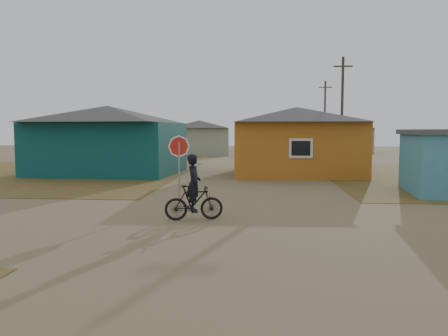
% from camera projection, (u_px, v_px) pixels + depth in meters
% --- Properties ---
extents(ground, '(120.00, 120.00, 0.00)m').
position_uv_depth(ground, '(243.00, 226.00, 11.71)').
color(ground, olive).
extents(grass_nw, '(20.00, 18.00, 0.00)m').
position_uv_depth(grass_nw, '(16.00, 174.00, 25.80)').
color(grass_nw, brown).
rests_on(grass_nw, ground).
extents(house_teal, '(8.93, 7.08, 4.00)m').
position_uv_depth(house_teal, '(108.00, 139.00, 25.65)').
color(house_teal, '#0B3F3D').
rests_on(house_teal, ground).
extents(house_yellow, '(7.72, 6.76, 3.90)m').
position_uv_depth(house_yellow, '(296.00, 140.00, 25.22)').
color(house_yellow, '#B5681B').
rests_on(house_yellow, ground).
extents(house_pale_west, '(7.04, 6.15, 3.60)m').
position_uv_depth(house_pale_west, '(199.00, 137.00, 45.81)').
color(house_pale_west, gray).
rests_on(house_pale_west, ground).
extents(house_beige_east, '(6.95, 6.05, 3.60)m').
position_uv_depth(house_beige_east, '(344.00, 136.00, 50.41)').
color(house_beige_east, gray).
rests_on(house_beige_east, ground).
extents(house_pale_north, '(6.28, 5.81, 3.40)m').
position_uv_depth(house_pale_north, '(153.00, 136.00, 58.41)').
color(house_pale_north, gray).
rests_on(house_pale_north, ground).
extents(utility_pole_near, '(1.40, 0.20, 8.00)m').
position_uv_depth(utility_pole_near, '(342.00, 109.00, 32.64)').
color(utility_pole_near, '#433528').
rests_on(utility_pole_near, ground).
extents(utility_pole_far, '(1.40, 0.20, 8.00)m').
position_uv_depth(utility_pole_far, '(325.00, 116.00, 48.44)').
color(utility_pole_far, '#433528').
rests_on(utility_pole_far, ground).
extents(stop_sign, '(0.78, 0.09, 2.40)m').
position_uv_depth(stop_sign, '(179.00, 153.00, 15.21)').
color(stop_sign, gray).
rests_on(stop_sign, ground).
extents(cyclist, '(1.74, 0.87, 1.89)m').
position_uv_depth(cyclist, '(194.00, 196.00, 12.44)').
color(cyclist, black).
rests_on(cyclist, ground).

